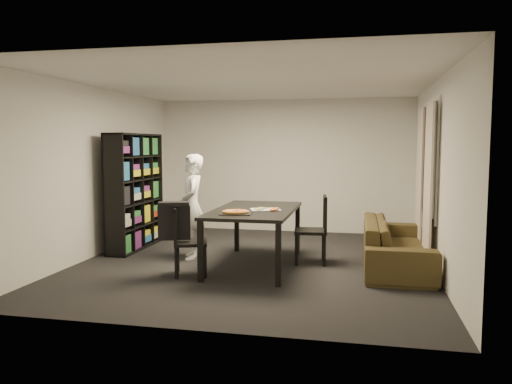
% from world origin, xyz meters
% --- Properties ---
extents(room, '(5.01, 5.51, 2.61)m').
position_xyz_m(room, '(0.00, 0.00, 1.30)').
color(room, black).
rests_on(room, ground).
extents(window_pane, '(0.02, 1.40, 1.60)m').
position_xyz_m(window_pane, '(2.48, 0.60, 1.50)').
color(window_pane, black).
rests_on(window_pane, room).
extents(window_frame, '(0.03, 1.52, 1.72)m').
position_xyz_m(window_frame, '(2.48, 0.60, 1.50)').
color(window_frame, white).
rests_on(window_frame, room).
extents(curtain_left, '(0.03, 0.70, 2.25)m').
position_xyz_m(curtain_left, '(2.40, 0.08, 1.15)').
color(curtain_left, beige).
rests_on(curtain_left, room).
extents(curtain_right, '(0.03, 0.70, 2.25)m').
position_xyz_m(curtain_right, '(2.40, 1.12, 1.15)').
color(curtain_right, beige).
rests_on(curtain_right, room).
extents(bookshelf, '(0.35, 1.50, 1.90)m').
position_xyz_m(bookshelf, '(-2.16, 0.60, 0.95)').
color(bookshelf, black).
rests_on(bookshelf, room).
extents(dining_table, '(1.10, 1.97, 0.82)m').
position_xyz_m(dining_table, '(0.05, -0.24, 0.75)').
color(dining_table, black).
rests_on(dining_table, room).
extents(chair_left, '(0.53, 0.53, 0.91)m').
position_xyz_m(chair_left, '(-0.76, -0.89, 0.52)').
color(chair_left, black).
rests_on(chair_left, room).
extents(chair_right, '(0.50, 0.50, 0.99)m').
position_xyz_m(chair_right, '(0.89, 0.14, 0.56)').
color(chair_right, black).
rests_on(chair_right, room).
extents(draped_jacket, '(0.44, 0.30, 0.50)m').
position_xyz_m(draped_jacket, '(-0.88, -0.93, 0.75)').
color(draped_jacket, black).
rests_on(draped_jacket, chair_left).
extents(person, '(0.56, 0.67, 1.58)m').
position_xyz_m(person, '(-0.98, 0.06, 0.79)').
color(person, white).
rests_on(person, room).
extents(baking_tray, '(0.44, 0.37, 0.01)m').
position_xyz_m(baking_tray, '(-0.08, -0.79, 0.83)').
color(baking_tray, black).
rests_on(baking_tray, dining_table).
extents(pepperoni_pizza, '(0.35, 0.35, 0.03)m').
position_xyz_m(pepperoni_pizza, '(-0.09, -0.77, 0.85)').
color(pepperoni_pizza, olive).
rests_on(pepperoni_pizza, dining_table).
extents(kitchen_towel, '(0.48, 0.42, 0.01)m').
position_xyz_m(kitchen_towel, '(0.22, -0.30, 0.83)').
color(kitchen_towel, silver).
rests_on(kitchen_towel, dining_table).
extents(pizza_slices, '(0.44, 0.40, 0.01)m').
position_xyz_m(pizza_slices, '(0.24, -0.32, 0.84)').
color(pizza_slices, '#CC8A3F').
rests_on(pizza_slices, dining_table).
extents(sofa, '(0.89, 2.27, 0.66)m').
position_xyz_m(sofa, '(2.01, 0.14, 0.33)').
color(sofa, '#383016').
rests_on(sofa, room).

